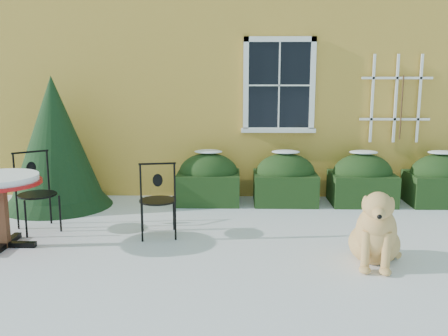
{
  "coord_description": "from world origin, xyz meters",
  "views": [
    {
      "loc": [
        0.16,
        -5.73,
        2.19
      ],
      "look_at": [
        0.0,
        1.0,
        0.9
      ],
      "focal_mm": 40.0,
      "sensor_mm": 36.0,
      "label": 1
    }
  ],
  "objects_px": {
    "bistro_table": "(0,188)",
    "patio_chair_near": "(158,199)",
    "evergreen_shrub": "(56,155)",
    "patio_chair_far": "(36,192)",
    "dog": "(376,234)"
  },
  "relations": [
    {
      "from": "bistro_table",
      "to": "patio_chair_near",
      "type": "relative_size",
      "value": 0.96
    },
    {
      "from": "bistro_table",
      "to": "patio_chair_near",
      "type": "xyz_separation_m",
      "value": [
        1.9,
        0.46,
        -0.25
      ]
    },
    {
      "from": "evergreen_shrub",
      "to": "bistro_table",
      "type": "bearing_deg",
      "value": -89.5
    },
    {
      "from": "patio_chair_far",
      "to": "patio_chair_near",
      "type": "bearing_deg",
      "value": -45.54
    },
    {
      "from": "patio_chair_far",
      "to": "dog",
      "type": "relative_size",
      "value": 1.11
    },
    {
      "from": "bistro_table",
      "to": "patio_chair_far",
      "type": "height_order",
      "value": "patio_chair_far"
    },
    {
      "from": "evergreen_shrub",
      "to": "dog",
      "type": "bearing_deg",
      "value": -28.83
    },
    {
      "from": "patio_chair_near",
      "to": "patio_chair_far",
      "type": "xyz_separation_m",
      "value": [
        -1.76,
        0.28,
        0.03
      ]
    },
    {
      "from": "patio_chair_near",
      "to": "evergreen_shrub",
      "type": "bearing_deg",
      "value": -48.93
    },
    {
      "from": "dog",
      "to": "bistro_table",
      "type": "bearing_deg",
      "value": -173.73
    },
    {
      "from": "evergreen_shrub",
      "to": "patio_chair_near",
      "type": "bearing_deg",
      "value": -38.91
    },
    {
      "from": "evergreen_shrub",
      "to": "patio_chair_far",
      "type": "distance_m",
      "value": 1.32
    },
    {
      "from": "bistro_table",
      "to": "dog",
      "type": "relative_size",
      "value": 1.01
    },
    {
      "from": "evergreen_shrub",
      "to": "bistro_table",
      "type": "xyz_separation_m",
      "value": [
        0.02,
        -2.01,
        -0.08
      ]
    },
    {
      "from": "evergreen_shrub",
      "to": "dog",
      "type": "height_order",
      "value": "evergreen_shrub"
    }
  ]
}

